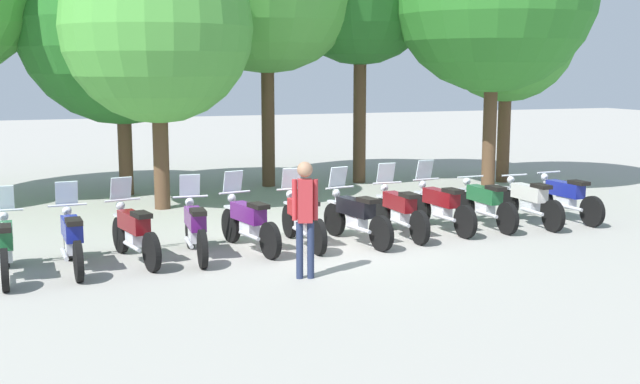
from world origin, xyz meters
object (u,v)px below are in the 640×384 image
at_px(motorcycle_10, 529,201).
at_px(motorcycle_2, 134,231).
at_px(tree_2, 120,21).
at_px(motorcycle_5, 302,218).
at_px(motorcycle_8, 441,205).
at_px(motorcycle_3, 195,228).
at_px(motorcycle_0, 4,245).
at_px(motorcycle_6, 356,215).
at_px(motorcycle_7, 399,210).
at_px(motorcycle_4, 248,221).
at_px(motorcycle_11, 565,197).
at_px(person_0, 305,210).
at_px(tree_7, 507,33).
at_px(motorcycle_1, 72,238).
at_px(tree_3, 157,28).
at_px(motorcycle_9, 485,203).

bearing_deg(motorcycle_10, motorcycle_2, 92.34).
bearing_deg(tree_2, motorcycle_5, -71.86).
distance_m(motorcycle_5, motorcycle_8, 3.05).
relative_size(motorcycle_3, motorcycle_5, 1.00).
bearing_deg(motorcycle_0, tree_2, -20.64).
distance_m(motorcycle_6, motorcycle_7, 1.05).
relative_size(motorcycle_4, motorcycle_11, 0.99).
bearing_deg(tree_2, motorcycle_7, -58.17).
bearing_deg(motorcycle_2, motorcycle_6, -101.40).
height_order(motorcycle_3, person_0, person_0).
bearing_deg(person_0, motorcycle_4, -156.78).
bearing_deg(motorcycle_6, tree_7, -61.11).
bearing_deg(motorcycle_1, tree_2, -15.63).
xyz_separation_m(motorcycle_0, motorcycle_7, (7.09, 0.68, 0.00)).
height_order(motorcycle_5, motorcycle_8, same).
height_order(motorcycle_4, motorcycle_5, same).
height_order(motorcycle_1, motorcycle_11, motorcycle_1).
distance_m(motorcycle_4, tree_3, 6.02).
bearing_deg(tree_7, tree_2, 172.61).
bearing_deg(person_0, motorcycle_6, 155.48).
xyz_separation_m(motorcycle_4, motorcycle_5, (1.02, 0.01, 0.00)).
xyz_separation_m(motorcycle_9, tree_3, (-5.86, 4.44, 3.62)).
xyz_separation_m(motorcycle_1, motorcycle_9, (8.11, 0.70, -0.01)).
height_order(motorcycle_5, tree_7, tree_7).
bearing_deg(motorcycle_7, motorcycle_5, 91.94).
distance_m(motorcycle_5, tree_7, 10.60).
bearing_deg(tree_2, motorcycle_1, -102.80).
relative_size(motorcycle_4, person_0, 1.19).
relative_size(motorcycle_4, motorcycle_7, 0.99).
xyz_separation_m(motorcycle_5, motorcycle_11, (6.08, 0.36, -0.01)).
bearing_deg(motorcycle_4, motorcycle_5, -101.15).
bearing_deg(motorcycle_8, motorcycle_9, -95.10).
height_order(motorcycle_8, tree_2, tree_2).
bearing_deg(motorcycle_5, motorcycle_10, -88.40).
relative_size(motorcycle_0, motorcycle_6, 1.01).
distance_m(motorcycle_4, motorcycle_7, 3.05).
height_order(motorcycle_1, motorcycle_5, same).
bearing_deg(motorcycle_0, motorcycle_5, -84.84).
relative_size(motorcycle_2, tree_3, 0.34).
relative_size(motorcycle_5, motorcycle_8, 1.00).
bearing_deg(motorcycle_8, motorcycle_0, 90.28).
bearing_deg(motorcycle_8, motorcycle_11, -94.72).
bearing_deg(motorcycle_10, motorcycle_6, 94.49).
bearing_deg(motorcycle_4, motorcycle_1, 85.46).
xyz_separation_m(motorcycle_3, motorcycle_7, (4.05, 0.34, 0.00)).
xyz_separation_m(motorcycle_11, tree_2, (-8.42, 6.79, 3.89)).
bearing_deg(motorcycle_9, motorcycle_11, -90.16).
height_order(motorcycle_2, motorcycle_10, motorcycle_2).
bearing_deg(tree_3, motorcycle_8, -42.60).
xyz_separation_m(motorcycle_3, motorcycle_10, (7.09, 0.44, -0.01)).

